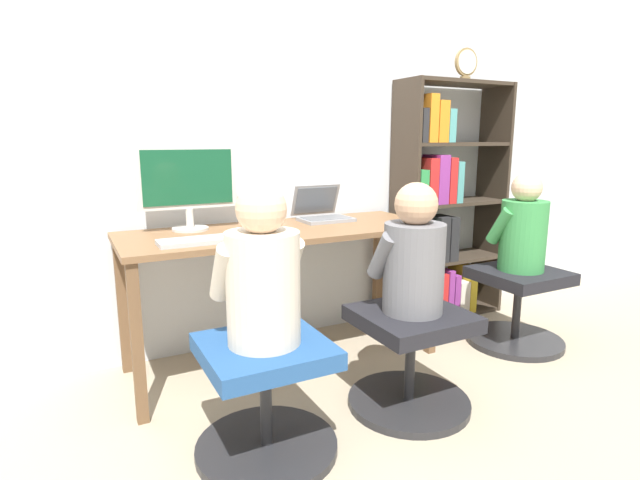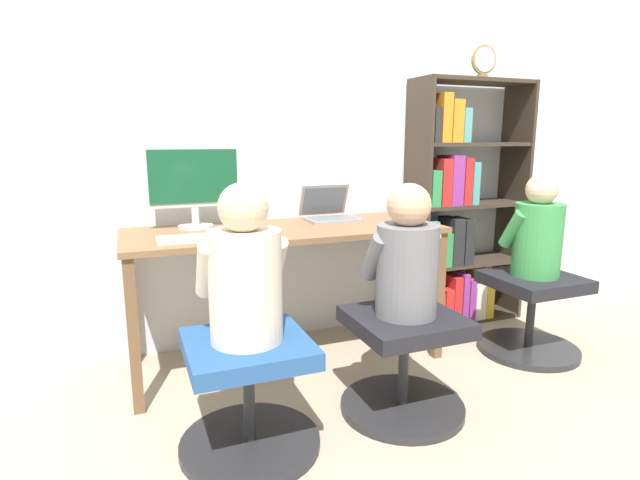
# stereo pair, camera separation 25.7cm
# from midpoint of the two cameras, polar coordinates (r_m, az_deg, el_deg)

# --- Properties ---
(ground_plane) EXTENTS (14.00, 14.00, 0.00)m
(ground_plane) POSITION_cam_midpoint_polar(r_m,az_deg,el_deg) (2.68, -4.05, -16.26)
(ground_plane) COLOR tan
(wall_back) EXTENTS (10.00, 0.05, 2.60)m
(wall_back) POSITION_cam_midpoint_polar(r_m,az_deg,el_deg) (3.04, -9.84, 12.35)
(wall_back) COLOR silver
(wall_back) RESTS_ON ground_plane
(desk) EXTENTS (1.71, 0.64, 0.77)m
(desk) POSITION_cam_midpoint_polar(r_m,az_deg,el_deg) (2.73, -6.93, -0.49)
(desk) COLOR brown
(desk) RESTS_ON ground_plane
(desktop_monitor) EXTENTS (0.52, 0.19, 0.45)m
(desktop_monitor) POSITION_cam_midpoint_polar(r_m,az_deg,el_deg) (2.74, -17.49, 6.05)
(desktop_monitor) COLOR beige
(desktop_monitor) RESTS_ON desk
(laptop) EXTENTS (0.30, 0.28, 0.21)m
(laptop) POSITION_cam_midpoint_polar(r_m,az_deg,el_deg) (2.97, -2.19, 3.12)
(laptop) COLOR gray
(laptop) RESTS_ON desk
(keyboard) EXTENTS (0.43, 0.15, 0.03)m
(keyboard) POSITION_cam_midpoint_polar(r_m,az_deg,el_deg) (2.42, -15.97, -0.02)
(keyboard) COLOR #B2B2B7
(keyboard) RESTS_ON desk
(computer_mouse_by_keyboard) EXTENTS (0.06, 0.12, 0.03)m
(computer_mouse_by_keyboard) POSITION_cam_midpoint_polar(r_m,az_deg,el_deg) (2.50, -9.77, 0.66)
(computer_mouse_by_keyboard) COLOR silver
(computer_mouse_by_keyboard) RESTS_ON desk
(office_chair_left) EXTENTS (0.58, 0.58, 0.47)m
(office_chair_left) POSITION_cam_midpoint_polar(r_m,az_deg,el_deg) (2.09, -9.90, -16.99)
(office_chair_left) COLOR #262628
(office_chair_left) RESTS_ON ground_plane
(office_chair_right) EXTENTS (0.58, 0.58, 0.47)m
(office_chair_right) POSITION_cam_midpoint_polar(r_m,az_deg,el_deg) (2.40, 7.21, -13.03)
(office_chair_right) COLOR #262628
(office_chair_right) RESTS_ON ground_plane
(person_at_monitor) EXTENTS (0.35, 0.30, 0.62)m
(person_at_monitor) POSITION_cam_midpoint_polar(r_m,az_deg,el_deg) (1.92, -10.44, -4.00)
(person_at_monitor) COLOR beige
(person_at_monitor) RESTS_ON office_chair_left
(person_at_laptop) EXTENTS (0.34, 0.29, 0.59)m
(person_at_laptop) POSITION_cam_midpoint_polar(r_m,az_deg,el_deg) (2.25, 7.46, -1.89)
(person_at_laptop) COLOR slate
(person_at_laptop) RESTS_ON office_chair_right
(bookshelf) EXTENTS (0.82, 0.30, 1.62)m
(bookshelf) POSITION_cam_midpoint_polar(r_m,az_deg,el_deg) (3.49, 11.57, 2.39)
(bookshelf) COLOR #382D23
(bookshelf) RESTS_ON ground_plane
(desk_clock) EXTENTS (0.18, 0.03, 0.20)m
(desk_clock) POSITION_cam_midpoint_polar(r_m,az_deg,el_deg) (3.49, 14.26, 19.04)
(desk_clock) COLOR olive
(desk_clock) RESTS_ON bookshelf
(office_chair_side) EXTENTS (0.58, 0.58, 0.47)m
(office_chair_side) POSITION_cam_midpoint_polar(r_m,az_deg,el_deg) (3.25, 19.54, -6.96)
(office_chair_side) COLOR #262628
(office_chair_side) RESTS_ON ground_plane
(person_near_shelf) EXTENTS (0.33, 0.29, 0.59)m
(person_near_shelf) POSITION_cam_midpoint_polar(r_m,az_deg,el_deg) (3.15, 20.06, 1.25)
(person_near_shelf) COLOR #388C47
(person_near_shelf) RESTS_ON office_chair_side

